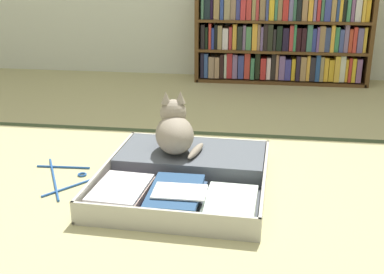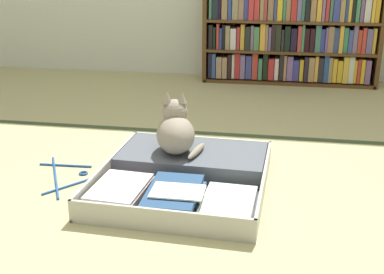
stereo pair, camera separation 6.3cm
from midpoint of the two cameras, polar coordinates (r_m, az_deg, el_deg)
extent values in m
plane|color=tan|center=(1.93, -4.30, -8.70)|extent=(10.00, 10.00, 0.00)
cube|color=#39492C|center=(2.77, 0.41, 0.56)|extent=(4.80, 0.05, 0.00)
cube|color=#53381B|center=(3.96, 2.17, 11.81)|extent=(0.03, 0.26, 0.72)
cube|color=#53381B|center=(4.00, 21.13, 10.59)|extent=(0.03, 0.26, 0.72)
cube|color=#53381B|center=(3.99, 11.36, 6.39)|extent=(1.29, 0.26, 0.02)
cube|color=#53381B|center=(3.94, 11.60, 9.73)|extent=(1.26, 0.26, 0.02)
cube|color=black|center=(3.99, 2.72, 8.50)|extent=(0.02, 0.22, 0.19)
cube|color=#32508E|center=(3.99, 3.15, 8.46)|extent=(0.03, 0.22, 0.19)
cube|color=#997E62|center=(3.98, 3.75, 8.25)|extent=(0.04, 0.22, 0.17)
cube|color=#9F7F5E|center=(3.98, 4.39, 8.22)|extent=(0.04, 0.22, 0.16)
cube|color=black|center=(3.98, 4.93, 8.35)|extent=(0.03, 0.22, 0.18)
cube|color=silver|center=(3.98, 5.34, 8.37)|extent=(0.02, 0.22, 0.19)
cube|color=#B22B30|center=(3.98, 5.80, 8.40)|extent=(0.04, 0.22, 0.19)
cube|color=slate|center=(3.97, 6.41, 8.29)|extent=(0.04, 0.22, 0.19)
cube|color=#37428A|center=(3.98, 7.08, 8.24)|extent=(0.04, 0.22, 0.18)
cube|color=#BC3B31|center=(3.97, 7.79, 8.31)|extent=(0.04, 0.22, 0.20)
cube|color=#3D7B56|center=(3.96, 8.37, 8.00)|extent=(0.03, 0.22, 0.16)
cube|color=black|center=(3.97, 8.95, 8.28)|extent=(0.04, 0.22, 0.20)
cube|color=#B92C2B|center=(3.96, 9.57, 7.95)|extent=(0.04, 0.22, 0.16)
cube|color=silver|center=(3.97, 10.17, 7.96)|extent=(0.03, 0.22, 0.17)
cube|color=black|center=(3.97, 10.72, 8.21)|extent=(0.03, 0.22, 0.21)
cube|color=#A4795B|center=(3.97, 11.12, 8.08)|extent=(0.02, 0.22, 0.19)
cube|color=slate|center=(3.97, 11.64, 8.00)|extent=(0.04, 0.22, 0.18)
cube|color=#3C3B91|center=(3.97, 12.29, 7.77)|extent=(0.04, 0.22, 0.16)
cube|color=gold|center=(3.98, 12.89, 7.77)|extent=(0.03, 0.22, 0.16)
cube|color=#261D2E|center=(3.96, 13.40, 7.87)|extent=(0.03, 0.22, 0.19)
cube|color=#A38153|center=(3.97, 13.97, 7.80)|extent=(0.04, 0.22, 0.18)
cube|color=gold|center=(3.98, 14.50, 7.85)|extent=(0.02, 0.22, 0.19)
cube|color=#28272E|center=(3.98, 14.98, 7.74)|extent=(0.04, 0.22, 0.18)
cube|color=#264B88|center=(3.98, 15.54, 7.85)|extent=(0.03, 0.22, 0.21)
cube|color=#95865C|center=(3.98, 15.97, 7.69)|extent=(0.03, 0.22, 0.19)
cube|color=gold|center=(4.00, 16.42, 7.63)|extent=(0.03, 0.22, 0.18)
cube|color=gold|center=(4.00, 16.96, 7.50)|extent=(0.04, 0.22, 0.17)
cube|color=gold|center=(3.99, 17.57, 7.63)|extent=(0.04, 0.22, 0.20)
cube|color=silver|center=(4.00, 18.14, 7.61)|extent=(0.04, 0.22, 0.20)
cube|color=gold|center=(4.02, 18.56, 7.42)|extent=(0.02, 0.22, 0.17)
cube|color=#BA362A|center=(4.01, 18.92, 7.44)|extent=(0.02, 0.22, 0.18)
cube|color=gold|center=(4.02, 19.31, 7.39)|extent=(0.03, 0.22, 0.18)
cube|color=slate|center=(4.02, 19.83, 7.31)|extent=(0.04, 0.22, 0.18)
cube|color=#53381B|center=(3.91, 11.83, 12.96)|extent=(1.26, 0.26, 0.02)
cube|color=black|center=(3.96, 2.83, 11.63)|extent=(0.03, 0.22, 0.18)
cube|color=black|center=(3.95, 3.24, 11.48)|extent=(0.02, 0.22, 0.17)
cube|color=#BA372E|center=(3.94, 3.59, 11.67)|extent=(0.02, 0.22, 0.19)
cube|color=#2C3C95|center=(3.95, 3.95, 11.42)|extent=(0.02, 0.22, 0.16)
cube|color=black|center=(3.95, 4.29, 11.59)|extent=(0.02, 0.22, 0.19)
cube|color=#95845B|center=(3.94, 4.74, 11.53)|extent=(0.03, 0.22, 0.18)
cube|color=silver|center=(3.94, 5.36, 11.37)|extent=(0.04, 0.22, 0.16)
cube|color=#B33537|center=(3.95, 5.93, 11.42)|extent=(0.02, 0.22, 0.17)
cube|color=gold|center=(3.94, 6.42, 11.55)|extent=(0.03, 0.22, 0.19)
cube|color=black|center=(3.92, 6.99, 11.39)|extent=(0.04, 0.22, 0.18)
cube|color=slate|center=(3.93, 7.48, 11.43)|extent=(0.02, 0.22, 0.18)
cube|color=#4A8352|center=(3.93, 7.98, 11.34)|extent=(0.04, 0.22, 0.18)
cube|color=gold|center=(3.93, 8.66, 11.48)|extent=(0.04, 0.22, 0.20)
cube|color=#8F6E57|center=(3.92, 9.12, 11.43)|extent=(0.02, 0.22, 0.20)
cube|color=slate|center=(3.92, 9.45, 11.27)|extent=(0.02, 0.22, 0.18)
cube|color=black|center=(3.92, 9.86, 11.40)|extent=(0.03, 0.22, 0.20)
cube|color=#262A1E|center=(3.92, 10.39, 11.35)|extent=(0.04, 0.22, 0.20)
cube|color=#262526|center=(3.93, 10.86, 11.07)|extent=(0.02, 0.22, 0.16)
cube|color=black|center=(3.93, 11.38, 11.21)|extent=(0.04, 0.22, 0.18)
cube|color=black|center=(3.93, 12.08, 11.07)|extent=(0.04, 0.22, 0.17)
cube|color=#B93C3B|center=(3.93, 12.71, 11.17)|extent=(0.03, 0.22, 0.19)
cube|color=#348050|center=(3.93, 13.09, 11.20)|extent=(0.02, 0.22, 0.20)
cube|color=black|center=(3.93, 13.49, 10.98)|extent=(0.03, 0.22, 0.17)
cube|color=black|center=(3.94, 14.07, 10.94)|extent=(0.03, 0.22, 0.17)
cube|color=#3E7463|center=(3.94, 14.68, 11.09)|extent=(0.04, 0.22, 0.20)
cube|color=#313E91|center=(3.94, 15.17, 10.85)|extent=(0.03, 0.22, 0.17)
cube|color=#694C8E|center=(3.94, 15.58, 10.88)|extent=(0.02, 0.22, 0.18)
cube|color=#98784F|center=(3.94, 16.02, 10.92)|extent=(0.04, 0.22, 0.19)
cube|color=#384A80|center=(3.96, 16.60, 10.81)|extent=(0.04, 0.22, 0.18)
cube|color=gold|center=(3.95, 17.13, 10.87)|extent=(0.03, 0.22, 0.20)
cube|color=#398C5A|center=(3.97, 17.58, 10.77)|extent=(0.03, 0.22, 0.18)
cube|color=#3F4E8F|center=(3.97, 18.06, 10.60)|extent=(0.03, 0.22, 0.17)
cube|color=slate|center=(3.97, 18.57, 10.81)|extent=(0.03, 0.22, 0.20)
cube|color=#B84028|center=(3.98, 19.00, 10.55)|extent=(0.03, 0.22, 0.17)
cube|color=#C23D32|center=(3.97, 19.45, 10.60)|extent=(0.03, 0.22, 0.19)
cube|color=slate|center=(3.98, 19.98, 10.51)|extent=(0.04, 0.22, 0.18)
cube|color=yellow|center=(4.00, 20.48, 10.51)|extent=(0.02, 0.22, 0.18)
cube|color=#4A7C61|center=(3.94, 2.81, 14.75)|extent=(0.02, 0.22, 0.17)
cube|color=#18252B|center=(3.93, 3.36, 15.01)|extent=(0.04, 0.22, 0.20)
cube|color=black|center=(3.93, 3.86, 14.87)|extent=(0.02, 0.22, 0.19)
cube|color=#9C7E4F|center=(3.92, 4.41, 14.69)|extent=(0.04, 0.22, 0.16)
cube|color=#2B428F|center=(3.91, 5.00, 14.81)|extent=(0.03, 0.22, 0.19)
cube|color=#928561|center=(3.91, 5.60, 14.62)|extent=(0.04, 0.22, 0.16)
cube|color=#92755B|center=(3.91, 6.28, 14.77)|extent=(0.04, 0.22, 0.19)
cube|color=#383E89|center=(3.91, 6.85, 14.58)|extent=(0.03, 0.22, 0.16)
cube|color=#C43438|center=(3.89, 7.40, 14.62)|extent=(0.04, 0.22, 0.17)
cube|color=#C03735|center=(3.90, 8.04, 14.81)|extent=(0.04, 0.22, 0.20)
cube|color=olive|center=(3.89, 8.61, 14.72)|extent=(0.03, 0.22, 0.20)
cube|color=#AE3838|center=(3.90, 9.00, 14.56)|extent=(0.02, 0.22, 0.18)
cube|color=#8D7551|center=(3.90, 9.59, 14.70)|extent=(0.04, 0.22, 0.20)
cube|color=#3A4781|center=(3.89, 10.10, 14.60)|extent=(0.02, 0.22, 0.19)
cube|color=gold|center=(3.90, 10.57, 14.42)|extent=(0.04, 0.22, 0.17)
cube|color=#408363|center=(3.91, 11.09, 14.60)|extent=(0.02, 0.22, 0.20)
cube|color=olive|center=(3.90, 11.51, 14.32)|extent=(0.03, 0.22, 0.16)
cube|color=red|center=(3.90, 12.12, 14.41)|extent=(0.04, 0.22, 0.18)
cube|color=slate|center=(3.90, 12.71, 14.36)|extent=(0.03, 0.22, 0.18)
cube|color=#3D7459|center=(3.91, 13.12, 14.21)|extent=(0.02, 0.22, 0.16)
cube|color=black|center=(3.90, 13.60, 14.33)|extent=(0.03, 0.22, 0.19)
cube|color=#A17B52|center=(3.91, 14.22, 14.42)|extent=(0.04, 0.22, 0.20)
cube|color=gold|center=(3.91, 14.83, 14.12)|extent=(0.03, 0.22, 0.17)
cube|color=slate|center=(3.91, 15.29, 14.01)|extent=(0.02, 0.22, 0.16)
cube|color=#BB3032|center=(3.92, 15.71, 14.21)|extent=(0.02, 0.22, 0.19)
cube|color=#417454|center=(3.92, 16.11, 14.06)|extent=(0.02, 0.22, 0.17)
cube|color=#374191|center=(3.92, 16.67, 14.12)|extent=(0.04, 0.22, 0.19)
cube|color=#A5854F|center=(3.92, 17.30, 14.18)|extent=(0.03, 0.22, 0.21)
cube|color=navy|center=(3.93, 17.74, 14.07)|extent=(0.02, 0.22, 0.19)
cube|color=gold|center=(3.94, 18.07, 14.05)|extent=(0.02, 0.22, 0.20)
cube|color=black|center=(3.95, 18.40, 13.89)|extent=(0.03, 0.22, 0.18)
cube|color=#3E875A|center=(3.94, 18.84, 13.71)|extent=(0.03, 0.22, 0.16)
cube|color=slate|center=(3.95, 19.27, 13.72)|extent=(0.02, 0.22, 0.17)
cube|color=silver|center=(3.96, 19.84, 13.68)|extent=(0.04, 0.22, 0.17)
cube|color=gold|center=(3.95, 20.41, 13.61)|extent=(0.02, 0.22, 0.17)
cube|color=gold|center=(3.97, 20.82, 13.60)|extent=(0.03, 0.22, 0.17)
cube|color=#B8B7A8|center=(1.95, -1.32, -8.02)|extent=(0.70, 0.41, 0.01)
cube|color=#B8B7A8|center=(1.77, -2.75, -9.64)|extent=(0.69, 0.04, 0.09)
cube|color=#B8B7A8|center=(2.03, -10.69, -5.94)|extent=(0.03, 0.39, 0.09)
cube|color=#B8B7A8|center=(1.89, 8.76, -7.86)|extent=(0.03, 0.39, 0.09)
cube|color=#4D5359|center=(1.95, -1.33, -7.76)|extent=(0.68, 0.39, 0.01)
cube|color=#B8B7A8|center=(2.29, 0.91, -3.59)|extent=(0.70, 0.41, 0.01)
cube|color=#B8B7A8|center=(2.45, 1.77, -1.01)|extent=(0.69, 0.04, 0.09)
cube|color=#B8B7A8|center=(2.36, -7.15, -1.98)|extent=(0.03, 0.39, 0.09)
cube|color=#B8B7A8|center=(2.24, 9.42, -3.32)|extent=(0.03, 0.39, 0.09)
cube|color=#4D5359|center=(2.29, 0.91, -3.36)|extent=(0.68, 0.39, 0.01)
cylinder|color=black|center=(2.12, -0.11, -5.34)|extent=(0.67, 0.04, 0.02)
cube|color=#96789D|center=(2.00, -7.58, -6.72)|extent=(0.21, 0.33, 0.02)
cube|color=tan|center=(1.99, -7.34, -6.11)|extent=(0.22, 0.30, 0.02)
cube|color=silver|center=(1.98, -7.48, -5.70)|extent=(0.22, 0.29, 0.01)
cube|color=#1E1F34|center=(1.94, -1.60, -7.53)|extent=(0.21, 0.29, 0.02)
cube|color=#375072|center=(1.93, -1.31, -7.09)|extent=(0.22, 0.34, 0.02)
cube|color=navy|center=(1.93, -1.25, -6.35)|extent=(0.20, 0.32, 0.02)
cube|color=slate|center=(1.91, 5.08, -8.13)|extent=(0.21, 0.33, 0.01)
cube|color=silver|center=(1.90, 5.03, -7.69)|extent=(0.21, 0.34, 0.01)
cube|color=white|center=(1.90, -0.71, -6.27)|extent=(0.20, 0.14, 0.01)
cube|color=#51575F|center=(2.27, 0.92, -2.52)|extent=(0.67, 0.38, 0.08)
cylinder|color=black|center=(2.48, -2.58, -0.78)|extent=(0.02, 0.02, 0.08)
cylinder|color=black|center=(2.41, 6.14, -1.44)|extent=(0.02, 0.02, 0.08)
cube|color=white|center=(1.80, -4.95, -9.27)|extent=(0.04, 0.00, 0.02)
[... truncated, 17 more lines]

